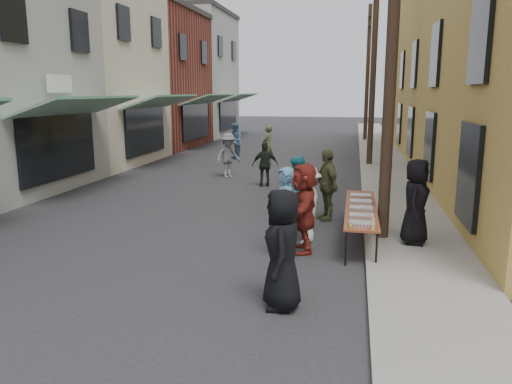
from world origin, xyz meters
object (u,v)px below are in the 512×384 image
at_px(utility_pole_mid, 374,65).
at_px(server, 416,201).
at_px(guest_front_a, 282,250).
at_px(catering_tray_sausage, 362,224).
at_px(serving_table, 361,209).
at_px(utility_pole_near, 393,36).
at_px(utility_pole_far, 368,74).
at_px(guest_front_c, 297,192).

relative_size(utility_pole_mid, server, 4.86).
height_order(utility_pole_mid, guest_front_a, utility_pole_mid).
bearing_deg(catering_tray_sausage, server, 47.58).
xyz_separation_m(serving_table, guest_front_a, (-1.24, -4.04, 0.24)).
xyz_separation_m(utility_pole_near, utility_pole_far, (0.00, 24.00, 0.00)).
relative_size(guest_front_c, server, 0.97).
xyz_separation_m(utility_pole_far, guest_front_c, (-2.07, -23.21, -3.60)).
distance_m(utility_pole_near, guest_front_a, 5.62).
relative_size(utility_pole_mid, guest_front_c, 5.01).
xyz_separation_m(utility_pole_far, serving_table, (-0.50, -23.96, -3.79)).
xyz_separation_m(utility_pole_mid, guest_front_c, (-2.07, -11.21, -3.60)).
height_order(utility_pole_mid, guest_front_c, utility_pole_mid).
bearing_deg(guest_front_a, utility_pole_mid, 166.57).
bearing_deg(utility_pole_far, utility_pole_near, -90.00).
bearing_deg(utility_pole_near, guest_front_a, -113.47).
distance_m(utility_pole_mid, utility_pole_far, 12.00).
bearing_deg(utility_pole_mid, utility_pole_near, -90.00).
bearing_deg(guest_front_c, server, 59.97).
bearing_deg(guest_front_c, serving_table, 57.47).
bearing_deg(guest_front_a, catering_tray_sausage, 145.37).
bearing_deg(catering_tray_sausage, utility_pole_near, 72.79).
xyz_separation_m(utility_pole_far, catering_tray_sausage, (-0.50, -25.61, -3.71)).
bearing_deg(guest_front_a, guest_front_c, 176.74).
distance_m(catering_tray_sausage, guest_front_c, 2.87).
bearing_deg(serving_table, catering_tray_sausage, -90.00).
bearing_deg(catering_tray_sausage, guest_front_c, 123.21).
relative_size(utility_pole_mid, utility_pole_far, 1.00).
distance_m(utility_pole_mid, guest_front_a, 16.49).
height_order(utility_pole_near, guest_front_c, utility_pole_near).
relative_size(utility_pole_far, serving_table, 2.25).
distance_m(guest_front_c, server, 2.95).
bearing_deg(utility_pole_mid, guest_front_c, -100.47).
distance_m(serving_table, catering_tray_sausage, 1.65).
relative_size(utility_pole_far, server, 4.86).
bearing_deg(utility_pole_far, serving_table, -91.20).
height_order(catering_tray_sausage, guest_front_a, guest_front_a).
relative_size(guest_front_a, guest_front_c, 1.06).
relative_size(utility_pole_mid, serving_table, 2.25).
xyz_separation_m(utility_pole_near, guest_front_a, (-1.74, -4.01, -3.55)).
bearing_deg(utility_pole_mid, server, -87.04).
height_order(utility_pole_far, guest_front_c, utility_pole_far).
bearing_deg(utility_pole_near, server, -29.80).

